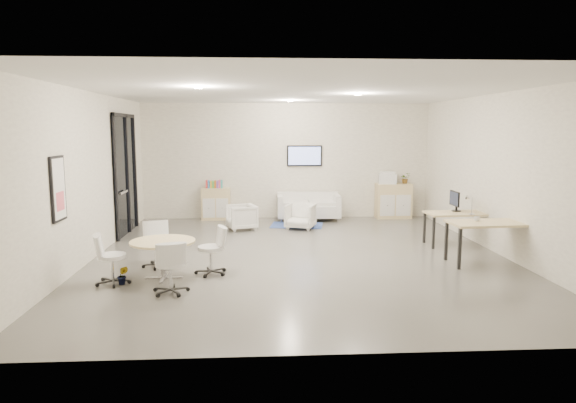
# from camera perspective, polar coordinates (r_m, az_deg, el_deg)

# --- Properties ---
(room_shell) EXTENTS (9.60, 10.60, 4.80)m
(room_shell) POSITION_cam_1_polar(r_m,az_deg,el_deg) (9.94, 1.31, 2.93)
(room_shell) COLOR #57554F
(room_shell) RESTS_ON ground
(glass_door) EXTENTS (0.09, 1.90, 2.85)m
(glass_door) POSITION_cam_1_polar(r_m,az_deg,el_deg) (12.80, -17.62, 3.25)
(glass_door) COLOR black
(glass_door) RESTS_ON room_shell
(artwork) EXTENTS (0.05, 0.54, 1.04)m
(artwork) POSITION_cam_1_polar(r_m,az_deg,el_deg) (8.90, -24.18, 1.28)
(artwork) COLOR black
(artwork) RESTS_ON room_shell
(wall_tv) EXTENTS (0.98, 0.06, 0.58)m
(wall_tv) POSITION_cam_1_polar(r_m,az_deg,el_deg) (14.40, 1.84, 5.10)
(wall_tv) COLOR black
(wall_tv) RESTS_ON room_shell
(ceiling_spots) EXTENTS (3.14, 4.14, 0.03)m
(ceiling_spots) POSITION_cam_1_polar(r_m,az_deg,el_deg) (10.74, -0.12, 11.75)
(ceiling_spots) COLOR #FFEAC6
(ceiling_spots) RESTS_ON room_shell
(sideboard_left) EXTENTS (0.78, 0.41, 0.88)m
(sideboard_left) POSITION_cam_1_polar(r_m,az_deg,el_deg) (14.33, -8.01, -0.27)
(sideboard_left) COLOR tan
(sideboard_left) RESTS_ON room_shell
(sideboard_right) EXTENTS (0.98, 0.47, 0.98)m
(sideboard_right) POSITION_cam_1_polar(r_m,az_deg,el_deg) (14.74, 11.62, 0.07)
(sideboard_right) COLOR tan
(sideboard_right) RESTS_ON room_shell
(books) EXTENTS (0.45, 0.14, 0.22)m
(books) POSITION_cam_1_polar(r_m,az_deg,el_deg) (14.27, -8.20, 1.92)
(books) COLOR red
(books) RESTS_ON sideboard_left
(printer) EXTENTS (0.54, 0.47, 0.34)m
(printer) POSITION_cam_1_polar(r_m,az_deg,el_deg) (14.63, 11.00, 2.58)
(printer) COLOR white
(printer) RESTS_ON sideboard_right
(loveseat) EXTENTS (1.72, 0.88, 0.64)m
(loveseat) POSITION_cam_1_polar(r_m,az_deg,el_deg) (14.16, 2.27, -0.66)
(loveseat) COLOR silver
(loveseat) RESTS_ON room_shell
(blue_rug) EXTENTS (1.45, 1.08, 0.01)m
(blue_rug) POSITION_cam_1_polar(r_m,az_deg,el_deg) (13.38, 0.98, -2.65)
(blue_rug) COLOR #314896
(blue_rug) RESTS_ON room_shell
(armchair_left) EXTENTS (0.79, 0.82, 0.69)m
(armchair_left) POSITION_cam_1_polar(r_m,az_deg,el_deg) (12.84, -5.19, -1.60)
(armchair_left) COLOR silver
(armchair_left) RESTS_ON room_shell
(armchair_right) EXTENTS (0.85, 0.82, 0.70)m
(armchair_right) POSITION_cam_1_polar(r_m,az_deg,el_deg) (12.87, 1.40, -1.52)
(armchair_right) COLOR silver
(armchair_right) RESTS_ON room_shell
(desk_rear) EXTENTS (1.42, 0.77, 0.72)m
(desk_rear) POSITION_cam_1_polar(r_m,az_deg,el_deg) (11.59, 18.44, -1.51)
(desk_rear) COLOR tan
(desk_rear) RESTS_ON room_shell
(desk_front) EXTENTS (1.56, 0.84, 0.79)m
(desk_front) POSITION_cam_1_polar(r_m,az_deg,el_deg) (10.17, 21.63, -2.57)
(desk_front) COLOR tan
(desk_front) RESTS_ON room_shell
(monitor) EXTENTS (0.20, 0.50, 0.44)m
(monitor) POSITION_cam_1_polar(r_m,az_deg,el_deg) (11.67, 18.05, 0.10)
(monitor) COLOR black
(monitor) RESTS_ON desk_rear
(round_table) EXTENTS (1.07, 1.07, 0.65)m
(round_table) POSITION_cam_1_polar(r_m,az_deg,el_deg) (8.80, -13.74, -4.79)
(round_table) COLOR tan
(round_table) RESTS_ON room_shell
(meeting_chairs) EXTENTS (2.26, 2.26, 0.82)m
(meeting_chairs) POSITION_cam_1_polar(r_m,az_deg,el_deg) (8.83, -13.71, -5.78)
(meeting_chairs) COLOR white
(meeting_chairs) RESTS_ON room_shell
(plant_cabinet) EXTENTS (0.35, 0.37, 0.23)m
(plant_cabinet) POSITION_cam_1_polar(r_m,az_deg,el_deg) (14.77, 12.88, 2.41)
(plant_cabinet) COLOR #3F7F3F
(plant_cabinet) RESTS_ON sideboard_right
(plant_floor) EXTENTS (0.19, 0.32, 0.14)m
(plant_floor) POSITION_cam_1_polar(r_m,az_deg,el_deg) (8.76, -17.86, -8.36)
(plant_floor) COLOR #3F7F3F
(plant_floor) RESTS_ON room_shell
(cup) EXTENTS (0.12, 0.10, 0.11)m
(cup) POSITION_cam_1_polar(r_m,az_deg,el_deg) (10.14, 20.25, -1.75)
(cup) COLOR white
(cup) RESTS_ON desk_front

